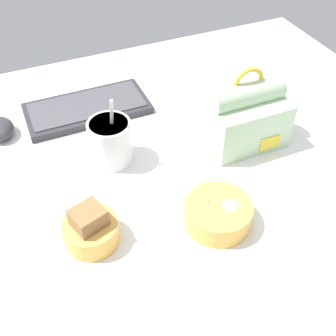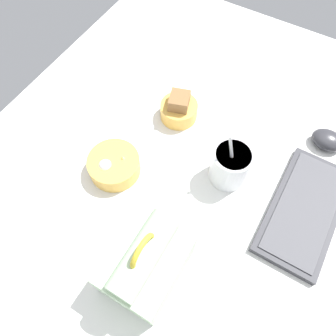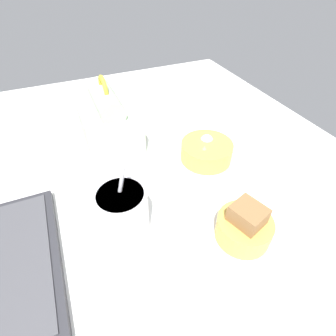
{
  "view_description": "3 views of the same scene",
  "coord_description": "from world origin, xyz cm",
  "px_view_note": "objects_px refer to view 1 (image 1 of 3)",
  "views": [
    {
      "loc": [
        -22.78,
        -59.91,
        64.93
      ],
      "look_at": [
        1.26,
        -4.02,
        7.0
      ],
      "focal_mm": 45.0,
      "sensor_mm": 36.0,
      "label": 1
    },
    {
      "loc": [
        33.77,
        15.01,
        74.23
      ],
      "look_at": [
        1.26,
        -4.02,
        7.0
      ],
      "focal_mm": 35.0,
      "sensor_mm": 36.0,
      "label": 2
    },
    {
      "loc": [
        -37.87,
        12.95,
        44.36
      ],
      "look_at": [
        1.26,
        -4.02,
        7.0
      ],
      "focal_mm": 28.0,
      "sensor_mm": 36.0,
      "label": 3
    }
  ],
  "objects_px": {
    "lunch_bag": "(243,115)",
    "bento_bowl_sandwich": "(91,229)",
    "soup_cup": "(111,141)",
    "keyboard": "(87,108)",
    "bento_bowl_snacks": "(217,213)",
    "computer_mouse": "(0,129)"
  },
  "relations": [
    {
      "from": "bento_bowl_snacks",
      "to": "computer_mouse",
      "type": "distance_m",
      "value": 0.55
    },
    {
      "from": "lunch_bag",
      "to": "soup_cup",
      "type": "relative_size",
      "value": 1.12
    },
    {
      "from": "lunch_bag",
      "to": "computer_mouse",
      "type": "relative_size",
      "value": 2.27
    },
    {
      "from": "bento_bowl_sandwich",
      "to": "computer_mouse",
      "type": "bearing_deg",
      "value": 106.59
    },
    {
      "from": "keyboard",
      "to": "soup_cup",
      "type": "distance_m",
      "value": 0.2
    },
    {
      "from": "soup_cup",
      "to": "bento_bowl_sandwich",
      "type": "xyz_separation_m",
      "value": [
        -0.1,
        -0.2,
        -0.02
      ]
    },
    {
      "from": "soup_cup",
      "to": "bento_bowl_sandwich",
      "type": "height_order",
      "value": "soup_cup"
    },
    {
      "from": "computer_mouse",
      "to": "soup_cup",
      "type": "bearing_deg",
      "value": -40.38
    },
    {
      "from": "bento_bowl_snacks",
      "to": "computer_mouse",
      "type": "height_order",
      "value": "bento_bowl_snacks"
    },
    {
      "from": "lunch_bag",
      "to": "bento_bowl_sandwich",
      "type": "relative_size",
      "value": 1.84
    },
    {
      "from": "lunch_bag",
      "to": "soup_cup",
      "type": "bearing_deg",
      "value": 170.53
    },
    {
      "from": "keyboard",
      "to": "bento_bowl_snacks",
      "type": "xyz_separation_m",
      "value": [
        0.13,
        -0.44,
        0.02
      ]
    },
    {
      "from": "soup_cup",
      "to": "bento_bowl_snacks",
      "type": "relative_size",
      "value": 1.3
    },
    {
      "from": "bento_bowl_sandwich",
      "to": "computer_mouse",
      "type": "height_order",
      "value": "bento_bowl_sandwich"
    },
    {
      "from": "keyboard",
      "to": "soup_cup",
      "type": "relative_size",
      "value": 1.82
    },
    {
      "from": "bento_bowl_sandwich",
      "to": "bento_bowl_snacks",
      "type": "distance_m",
      "value": 0.24
    },
    {
      "from": "bento_bowl_sandwich",
      "to": "lunch_bag",
      "type": "bearing_deg",
      "value": 20.24
    },
    {
      "from": "lunch_bag",
      "to": "bento_bowl_sandwich",
      "type": "xyz_separation_m",
      "value": [
        -0.4,
        -0.15,
        -0.04
      ]
    },
    {
      "from": "computer_mouse",
      "to": "lunch_bag",
      "type": "bearing_deg",
      "value": -24.43
    },
    {
      "from": "keyboard",
      "to": "lunch_bag",
      "type": "distance_m",
      "value": 0.39
    },
    {
      "from": "lunch_bag",
      "to": "bento_bowl_sandwich",
      "type": "distance_m",
      "value": 0.43
    },
    {
      "from": "soup_cup",
      "to": "keyboard",
      "type": "bearing_deg",
      "value": 90.95
    }
  ]
}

